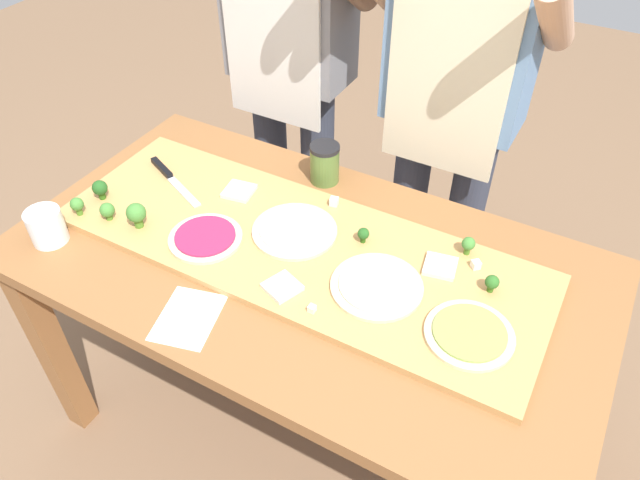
# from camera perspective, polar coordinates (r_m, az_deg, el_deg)

# --- Properties ---
(ground_plane) EXTENTS (8.00, 8.00, 0.00)m
(ground_plane) POSITION_cam_1_polar(r_m,az_deg,el_deg) (2.14, -1.09, -17.17)
(ground_plane) COLOR brown
(prep_table) EXTENTS (1.51, 0.82, 0.78)m
(prep_table) POSITION_cam_1_polar(r_m,az_deg,el_deg) (1.60, -1.40, -4.69)
(prep_table) COLOR brown
(prep_table) RESTS_ON ground
(cutting_board) EXTENTS (1.28, 0.45, 0.02)m
(cutting_board) POSITION_cam_1_polar(r_m,az_deg,el_deg) (1.54, -2.24, -0.62)
(cutting_board) COLOR tan
(cutting_board) RESTS_ON prep_table
(chefs_knife) EXTENTS (0.26, 0.13, 0.02)m
(chefs_knife) POSITION_cam_1_polar(r_m,az_deg,el_deg) (1.81, -14.23, 6.01)
(chefs_knife) COLOR #B7BABF
(chefs_knife) RESTS_ON cutting_board
(pizza_whole_cheese_artichoke) EXTENTS (0.22, 0.22, 0.02)m
(pizza_whole_cheese_artichoke) POSITION_cam_1_polar(r_m,az_deg,el_deg) (1.42, 5.43, -4.36)
(pizza_whole_cheese_artichoke) COLOR beige
(pizza_whole_cheese_artichoke) RESTS_ON cutting_board
(pizza_whole_beet_magenta) EXTENTS (0.19, 0.19, 0.02)m
(pizza_whole_beet_magenta) POSITION_cam_1_polar(r_m,az_deg,el_deg) (1.57, -10.86, 0.23)
(pizza_whole_beet_magenta) COLOR beige
(pizza_whole_beet_magenta) RESTS_ON cutting_board
(pizza_whole_white_garlic) EXTENTS (0.22, 0.22, 0.02)m
(pizza_whole_white_garlic) POSITION_cam_1_polar(r_m,az_deg,el_deg) (1.56, -2.44, 0.93)
(pizza_whole_white_garlic) COLOR beige
(pizza_whole_white_garlic) RESTS_ON cutting_board
(pizza_whole_pesto_green) EXTENTS (0.20, 0.20, 0.02)m
(pizza_whole_pesto_green) POSITION_cam_1_polar(r_m,az_deg,el_deg) (1.36, 14.04, -8.66)
(pizza_whole_pesto_green) COLOR beige
(pizza_whole_pesto_green) RESTS_ON cutting_board
(pizza_slice_far_right) EXTENTS (0.09, 0.09, 0.01)m
(pizza_slice_far_right) POSITION_cam_1_polar(r_m,az_deg,el_deg) (1.71, -7.71, 4.64)
(pizza_slice_far_right) COLOR silver
(pizza_slice_far_right) RESTS_ON cutting_board
(pizza_slice_near_right) EXTENTS (0.09, 0.09, 0.01)m
(pizza_slice_near_right) POSITION_cam_1_polar(r_m,az_deg,el_deg) (1.49, 11.37, -2.46)
(pizza_slice_near_right) COLOR silver
(pizza_slice_near_right) RESTS_ON cutting_board
(pizza_slice_center) EXTENTS (0.10, 0.10, 0.01)m
(pizza_slice_center) POSITION_cam_1_polar(r_m,az_deg,el_deg) (1.42, -3.62, -4.48)
(pizza_slice_center) COLOR silver
(pizza_slice_center) RESTS_ON cutting_board
(broccoli_floret_back_mid) EXTENTS (0.05, 0.05, 0.07)m
(broccoli_floret_back_mid) POSITION_cam_1_polar(r_m,az_deg,el_deg) (1.63, -17.09, 2.42)
(broccoli_floret_back_mid) COLOR #487A23
(broccoli_floret_back_mid) RESTS_ON cutting_board
(broccoli_floret_center_right) EXTENTS (0.04, 0.04, 0.05)m
(broccoli_floret_center_right) POSITION_cam_1_polar(r_m,az_deg,el_deg) (1.73, -22.13, 3.12)
(broccoli_floret_center_right) COLOR #487A23
(broccoli_floret_center_right) RESTS_ON cutting_board
(broccoli_floret_front_right) EXTENTS (0.04, 0.04, 0.05)m
(broccoli_floret_front_right) POSITION_cam_1_polar(r_m,az_deg,el_deg) (1.69, -19.60, 2.67)
(broccoli_floret_front_right) COLOR #487A23
(broccoli_floret_front_right) RESTS_ON cutting_board
(broccoli_floret_back_right) EXTENTS (0.04, 0.04, 0.06)m
(broccoli_floret_back_right) POSITION_cam_1_polar(r_m,az_deg,el_deg) (1.76, -20.22, 4.63)
(broccoli_floret_back_right) COLOR #2C5915
(broccoli_floret_back_right) RESTS_ON cutting_board
(broccoli_floret_center_left) EXTENTS (0.03, 0.03, 0.05)m
(broccoli_floret_center_left) POSITION_cam_1_polar(r_m,az_deg,el_deg) (1.45, 16.06, -3.91)
(broccoli_floret_center_left) COLOR #366618
(broccoli_floret_center_left) RESTS_ON cutting_board
(broccoli_floret_front_mid) EXTENTS (0.03, 0.03, 0.05)m
(broccoli_floret_front_mid) POSITION_cam_1_polar(r_m,az_deg,el_deg) (1.53, 13.95, -0.40)
(broccoli_floret_front_mid) COLOR #487A23
(broccoli_floret_front_mid) RESTS_ON cutting_board
(broccoli_floret_back_left) EXTENTS (0.03, 0.03, 0.04)m
(broccoli_floret_back_left) POSITION_cam_1_polar(r_m,az_deg,el_deg) (1.53, 4.15, 0.56)
(broccoli_floret_back_left) COLOR #2C5915
(broccoli_floret_back_left) RESTS_ON cutting_board
(cheese_crumble_a) EXTENTS (0.03, 0.03, 0.02)m
(cheese_crumble_a) POSITION_cam_1_polar(r_m,az_deg,el_deg) (1.51, 14.62, -2.28)
(cheese_crumble_a) COLOR white
(cheese_crumble_a) RESTS_ON cutting_board
(cheese_crumble_b) EXTENTS (0.02, 0.02, 0.02)m
(cheese_crumble_b) POSITION_cam_1_polar(r_m,az_deg,el_deg) (1.37, -0.77, -6.55)
(cheese_crumble_b) COLOR silver
(cheese_crumble_b) RESTS_ON cutting_board
(cheese_crumble_c) EXTENTS (0.03, 0.03, 0.02)m
(cheese_crumble_c) POSITION_cam_1_polar(r_m,az_deg,el_deg) (1.65, 1.34, 3.69)
(cheese_crumble_c) COLOR white
(cheese_crumble_c) RESTS_ON cutting_board
(flour_cup) EXTENTS (0.09, 0.09, 0.09)m
(flour_cup) POSITION_cam_1_polar(r_m,az_deg,el_deg) (1.70, -24.55, 1.04)
(flour_cup) COLOR white
(flour_cup) RESTS_ON prep_table
(sauce_jar) EXTENTS (0.09, 0.09, 0.12)m
(sauce_jar) POSITION_cam_1_polar(r_m,az_deg,el_deg) (1.74, 0.45, 7.32)
(sauce_jar) COLOR #517033
(sauce_jar) RESTS_ON prep_table
(recipe_note) EXTENTS (0.17, 0.20, 0.00)m
(recipe_note) POSITION_cam_1_polar(r_m,az_deg,el_deg) (1.42, -12.44, -7.22)
(recipe_note) COLOR white
(recipe_note) RESTS_ON prep_table
(cook_left) EXTENTS (0.54, 0.39, 1.67)m
(cook_left) POSITION_cam_1_polar(r_m,az_deg,el_deg) (2.04, -3.00, 17.72)
(cook_left) COLOR #333847
(cook_left) RESTS_ON ground
(cook_right) EXTENTS (0.54, 0.39, 1.67)m
(cook_right) POSITION_cam_1_polar(r_m,az_deg,el_deg) (1.83, 12.73, 13.80)
(cook_right) COLOR #333847
(cook_right) RESTS_ON ground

